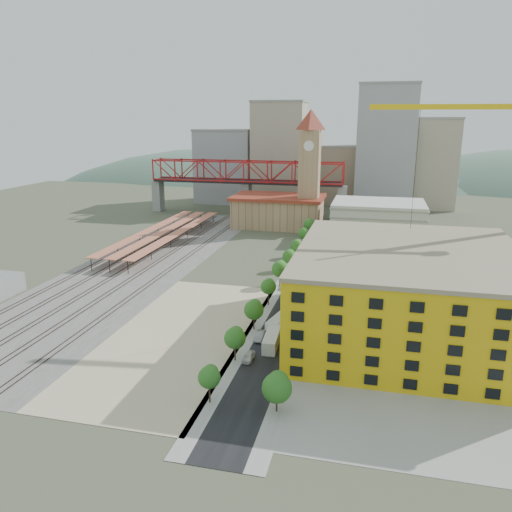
% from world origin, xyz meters
% --- Properties ---
extents(ground, '(400.00, 400.00, 0.00)m').
position_xyz_m(ground, '(0.00, 0.00, 0.00)').
color(ground, '#474C38').
rests_on(ground, ground).
extents(ballast_strip, '(36.00, 165.00, 0.06)m').
position_xyz_m(ballast_strip, '(-36.00, 17.50, 0.03)').
color(ballast_strip, '#605E59').
rests_on(ballast_strip, ground).
extents(dirt_lot, '(28.00, 67.00, 0.06)m').
position_xyz_m(dirt_lot, '(-4.00, -31.50, 0.03)').
color(dirt_lot, tan).
rests_on(dirt_lot, ground).
extents(street_asphalt, '(12.00, 170.00, 0.06)m').
position_xyz_m(street_asphalt, '(16.00, 15.00, 0.03)').
color(street_asphalt, black).
rests_on(street_asphalt, ground).
extents(sidewalk_west, '(3.00, 170.00, 0.04)m').
position_xyz_m(sidewalk_west, '(10.50, 15.00, 0.02)').
color(sidewalk_west, gray).
rests_on(sidewalk_west, ground).
extents(sidewalk_east, '(3.00, 170.00, 0.04)m').
position_xyz_m(sidewalk_east, '(21.50, 15.00, 0.02)').
color(sidewalk_east, gray).
rests_on(sidewalk_east, ground).
extents(construction_pad, '(50.00, 90.00, 0.06)m').
position_xyz_m(construction_pad, '(45.00, -20.00, 0.03)').
color(construction_pad, gray).
rests_on(construction_pad, ground).
extents(rail_tracks, '(26.56, 160.00, 0.18)m').
position_xyz_m(rail_tracks, '(-37.80, 17.50, 0.15)').
color(rail_tracks, '#382B23').
rests_on(rail_tracks, ground).
extents(platform_canopies, '(16.00, 80.00, 4.12)m').
position_xyz_m(platform_canopies, '(-41.00, 45.00, 3.99)').
color(platform_canopies, '#C3684B').
rests_on(platform_canopies, ground).
extents(station_hall, '(38.00, 24.00, 13.10)m').
position_xyz_m(station_hall, '(-5.00, 82.00, 6.67)').
color(station_hall, tan).
rests_on(station_hall, ground).
extents(clock_tower, '(12.00, 12.00, 52.00)m').
position_xyz_m(clock_tower, '(8.00, 79.99, 28.70)').
color(clock_tower, tan).
rests_on(clock_tower, ground).
extents(parking_garage, '(34.00, 26.00, 14.00)m').
position_xyz_m(parking_garage, '(36.00, 70.00, 7.00)').
color(parking_garage, silver).
rests_on(parking_garage, ground).
extents(truss_bridge, '(94.00, 9.60, 25.60)m').
position_xyz_m(truss_bridge, '(-25.00, 105.00, 18.86)').
color(truss_bridge, gray).
rests_on(truss_bridge, ground).
extents(construction_building, '(44.60, 50.60, 18.80)m').
position_xyz_m(construction_building, '(42.00, -20.00, 9.41)').
color(construction_building, gold).
rests_on(construction_building, ground).
extents(street_trees, '(15.40, 124.40, 8.00)m').
position_xyz_m(street_trees, '(16.00, 5.00, 0.00)').
color(street_trees, '#2C671F').
rests_on(street_trees, ground).
extents(skyline, '(133.00, 46.00, 60.00)m').
position_xyz_m(skyline, '(7.47, 142.31, 22.81)').
color(skyline, '#9EA0A3').
rests_on(skyline, ground).
extents(distant_hills, '(647.00, 264.00, 227.00)m').
position_xyz_m(distant_hills, '(45.28, 260.00, -79.54)').
color(distant_hills, '#4C6B59').
rests_on(distant_hills, ground).
extents(site_trailer_a, '(3.21, 10.18, 2.75)m').
position_xyz_m(site_trailer_a, '(16.00, -32.09, 1.38)').
color(site_trailer_a, silver).
rests_on(site_trailer_a, ground).
extents(site_trailer_b, '(4.99, 10.69, 2.83)m').
position_xyz_m(site_trailer_b, '(16.00, -22.89, 1.42)').
color(site_trailer_b, silver).
rests_on(site_trailer_b, ground).
extents(site_trailer_c, '(5.24, 9.81, 2.60)m').
position_xyz_m(site_trailer_c, '(16.00, -10.08, 1.30)').
color(site_trailer_c, silver).
rests_on(site_trailer_c, ground).
extents(site_trailer_d, '(3.35, 9.48, 2.54)m').
position_xyz_m(site_trailer_d, '(16.00, -6.23, 1.27)').
color(site_trailer_d, silver).
rests_on(site_trailer_d, ground).
extents(car_0, '(1.95, 4.55, 1.53)m').
position_xyz_m(car_0, '(13.00, -39.45, 0.77)').
color(car_0, silver).
rests_on(car_0, ground).
extents(car_1, '(1.78, 4.91, 1.61)m').
position_xyz_m(car_1, '(13.00, -29.88, 0.80)').
color(car_1, gray).
rests_on(car_1, ground).
extents(car_2, '(2.66, 5.64, 1.56)m').
position_xyz_m(car_2, '(13.00, 3.36, 0.78)').
color(car_2, black).
rests_on(car_2, ground).
extents(car_3, '(2.87, 5.51, 1.52)m').
position_xyz_m(car_3, '(13.00, 4.57, 0.76)').
color(car_3, navy).
rests_on(car_3, ground).
extents(car_4, '(1.57, 3.85, 1.31)m').
position_xyz_m(car_4, '(19.00, -48.08, 0.65)').
color(car_4, silver).
rests_on(car_4, ground).
extents(car_5, '(2.30, 4.85, 1.54)m').
position_xyz_m(car_5, '(19.00, -30.23, 0.77)').
color(car_5, gray).
rests_on(car_5, ground).
extents(car_6, '(2.69, 5.18, 1.39)m').
position_xyz_m(car_6, '(19.00, -3.52, 0.70)').
color(car_6, black).
rests_on(car_6, ground).
extents(car_7, '(2.46, 5.42, 1.54)m').
position_xyz_m(car_7, '(19.00, 22.16, 0.77)').
color(car_7, navy).
rests_on(car_7, ground).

